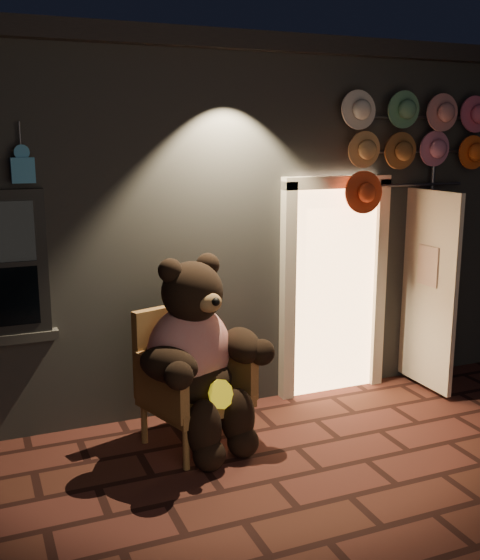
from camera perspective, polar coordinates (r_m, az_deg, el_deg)
ground at (r=5.21m, az=2.90°, el=-17.05°), size 60.00×60.00×0.00m
shop_building at (r=8.36m, az=-8.88°, el=6.55°), size 7.30×5.95×3.51m
wicker_armchair at (r=5.60m, az=-4.48°, el=-8.39°), size 0.96×0.92×1.15m
teddy_bear at (r=5.41m, az=-3.74°, el=-6.60°), size 1.13×1.04×1.63m
hat_rack at (r=6.74m, az=14.91°, el=11.49°), size 1.69×0.22×2.99m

